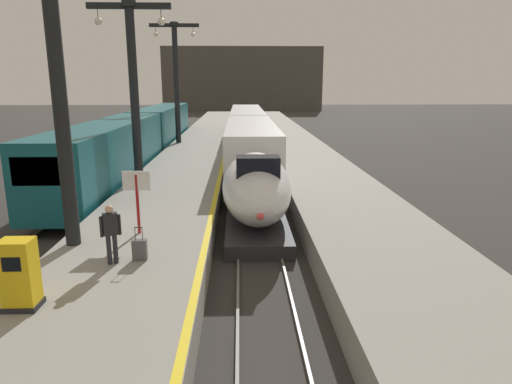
{
  "coord_description": "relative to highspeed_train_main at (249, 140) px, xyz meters",
  "views": [
    {
      "loc": [
        -0.65,
        -3.46,
        5.95
      ],
      "look_at": [
        -0.04,
        13.9,
        1.8
      ],
      "focal_mm": 31.91,
      "sensor_mm": 36.0,
      "label": 1
    }
  ],
  "objects": [
    {
      "name": "highspeed_train_main",
      "position": [
        0.0,
        0.0,
        0.0
      ],
      "size": [
        2.92,
        38.96,
        3.6
      ],
      "color": "silver",
      "rests_on": "ground"
    },
    {
      "name": "rail_main_left",
      "position": [
        -0.75,
        -2.4,
        -1.86
      ],
      "size": [
        0.08,
        110.0,
        0.12
      ],
      "primitive_type": "cube",
      "color": "slate",
      "rests_on": "ground"
    },
    {
      "name": "terminus_back_wall",
      "position": [
        0.0,
        72.1,
        5.08
      ],
      "size": [
        36.0,
        2.0,
        14.0
      ],
      "primitive_type": "cube",
      "color": "#4C4742",
      "rests_on": "ground"
    },
    {
      "name": "platform_left_safety_stripe",
      "position": [
        -1.77,
        -5.15,
        -0.87
      ],
      "size": [
        0.2,
        107.8,
        0.01
      ],
      "primitive_type": "cube",
      "color": "yellow",
      "rests_on": "platform_left"
    },
    {
      "name": "passenger_near_edge",
      "position": [
        -4.23,
        -21.34,
        0.12
      ],
      "size": [
        0.53,
        0.35,
        1.69
      ],
      "color": "#23232D",
      "rests_on": "platform_left"
    },
    {
      "name": "ticket_machine_yellow",
      "position": [
        -5.55,
        -23.85,
        -0.13
      ],
      "size": [
        0.76,
        0.62,
        1.6
      ],
      "color": "yellow",
      "rests_on": "platform_left"
    },
    {
      "name": "platform_left",
      "position": [
        -4.05,
        -5.15,
        -1.39
      ],
      "size": [
        4.8,
        110.0,
        1.05
      ],
      "primitive_type": "cube",
      "color": "gray",
      "rests_on": "ground"
    },
    {
      "name": "station_column_far",
      "position": [
        -5.9,
        -10.07,
        4.43
      ],
      "size": [
        4.0,
        0.68,
        8.75
      ],
      "color": "black",
      "rests_on": "platform_left"
    },
    {
      "name": "rail_secondary_right",
      "position": [
        -7.35,
        -2.4,
        -1.86
      ],
      "size": [
        0.08,
        110.0,
        0.12
      ],
      "primitive_type": "cube",
      "color": "slate",
      "rests_on": "ground"
    },
    {
      "name": "departure_info_board",
      "position": [
        -4.07,
        -18.66,
        0.64
      ],
      "size": [
        0.9,
        0.1,
        2.12
      ],
      "color": "maroon",
      "rests_on": "platform_left"
    },
    {
      "name": "rail_main_right",
      "position": [
        0.75,
        -2.4,
        -1.86
      ],
      "size": [
        0.08,
        110.0,
        0.12
      ],
      "primitive_type": "cube",
      "color": "slate",
      "rests_on": "ground"
    },
    {
      "name": "platform_right",
      "position": [
        4.05,
        -5.15,
        -1.39
      ],
      "size": [
        4.8,
        110.0,
        1.05
      ],
      "primitive_type": "cube",
      "color": "gray",
      "rests_on": "ground"
    },
    {
      "name": "rolling_suitcase",
      "position": [
        -3.53,
        -21.08,
        -0.56
      ],
      "size": [
        0.4,
        0.22,
        0.98
      ],
      "color": "#4C4C51",
      "rests_on": "platform_left"
    },
    {
      "name": "station_column_distant",
      "position": [
        -5.9,
        5.55,
        4.94
      ],
      "size": [
        4.0,
        0.68,
        9.73
      ],
      "color": "black",
      "rests_on": "platform_left"
    },
    {
      "name": "regional_train_adjacent",
      "position": [
        -8.1,
        1.75,
        0.21
      ],
      "size": [
        2.85,
        36.6,
        3.8
      ],
      "color": "#145660",
      "rests_on": "ground"
    },
    {
      "name": "rail_secondary_left",
      "position": [
        -8.85,
        -2.4,
        -1.86
      ],
      "size": [
        0.08,
        110.0,
        0.12
      ],
      "primitive_type": "cube",
      "color": "slate",
      "rests_on": "ground"
    },
    {
      "name": "station_column_mid",
      "position": [
        -5.9,
        -19.67,
        4.43
      ],
      "size": [
        4.0,
        0.68,
        8.76
      ],
      "color": "black",
      "rests_on": "platform_left"
    }
  ]
}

